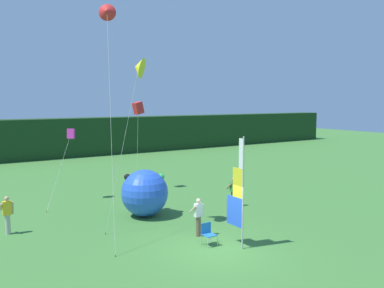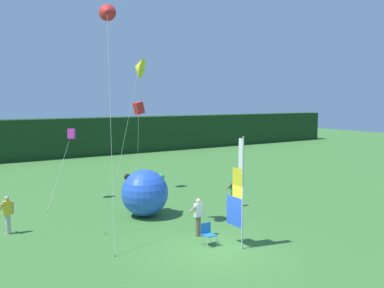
# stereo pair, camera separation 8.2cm
# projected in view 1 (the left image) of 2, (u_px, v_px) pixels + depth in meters

# --- Properties ---
(ground_plane) EXTENTS (120.00, 120.00, 0.00)m
(ground_plane) POSITION_uv_depth(u_px,v_px,m) (218.00, 249.00, 16.08)
(ground_plane) COLOR #3D7533
(distant_treeline) EXTENTS (80.00, 2.40, 4.04)m
(distant_treeline) POSITION_uv_depth(u_px,v_px,m) (41.00, 139.00, 40.81)
(distant_treeline) COLOR #193819
(distant_treeline) RESTS_ON ground
(banner_flag) EXTENTS (0.06, 1.03, 4.51)m
(banner_flag) POSITION_uv_depth(u_px,v_px,m) (238.00, 194.00, 16.14)
(banner_flag) COLOR #B7B7BC
(banner_flag) RESTS_ON ground
(person_near_banner) EXTENTS (0.55, 0.48, 1.68)m
(person_near_banner) POSITION_uv_depth(u_px,v_px,m) (198.00, 216.00, 17.52)
(person_near_banner) COLOR brown
(person_near_banner) RESTS_ON ground
(person_mid_field) EXTENTS (0.55, 0.48, 1.70)m
(person_mid_field) POSITION_uv_depth(u_px,v_px,m) (7.00, 214.00, 17.80)
(person_mid_field) COLOR #B7B2A3
(person_mid_field) RESTS_ON ground
(person_far_left) EXTENTS (0.55, 0.48, 1.63)m
(person_far_left) POSITION_uv_depth(u_px,v_px,m) (233.00, 191.00, 22.43)
(person_far_left) COLOR #2D334C
(person_far_left) RESTS_ON ground
(inflatable_balloon) EXTENTS (2.40, 2.40, 2.40)m
(inflatable_balloon) POSITION_uv_depth(u_px,v_px,m) (145.00, 193.00, 20.57)
(inflatable_balloon) COLOR blue
(inflatable_balloon) RESTS_ON ground
(folding_chair) EXTENTS (0.51, 0.51, 0.89)m
(folding_chair) POSITION_uv_depth(u_px,v_px,m) (208.00, 232.00, 16.53)
(folding_chair) COLOR #BCBCC1
(folding_chair) RESTS_ON ground
(kite_yellow_delta_0) EXTENTS (2.29, 1.07, 7.85)m
(kite_yellow_delta_0) POSITION_uv_depth(u_px,v_px,m) (138.00, 68.00, 18.05)
(kite_yellow_delta_0) COLOR brown
(kite_yellow_delta_0) RESTS_ON ground
(kite_red_box_1) EXTENTS (1.18, 1.59, 5.83)m
(kite_red_box_1) POSITION_uv_depth(u_px,v_px,m) (138.00, 108.00, 26.29)
(kite_red_box_1) COLOR brown
(kite_red_box_1) RESTS_ON ground
(kite_magenta_box_2) EXTENTS (2.29, 2.27, 4.27)m
(kite_magenta_box_2) POSITION_uv_depth(u_px,v_px,m) (71.00, 134.00, 23.65)
(kite_magenta_box_2) COLOR brown
(kite_magenta_box_2) RESTS_ON ground
(kite_red_delta_3) EXTENTS (1.61, 3.67, 10.15)m
(kite_red_delta_3) POSITION_uv_depth(u_px,v_px,m) (107.00, 13.00, 17.62)
(kite_red_delta_3) COLOR brown
(kite_red_delta_3) RESTS_ON ground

